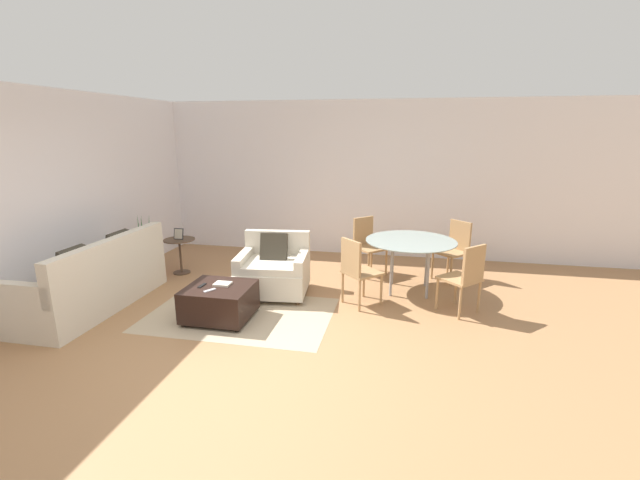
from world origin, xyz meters
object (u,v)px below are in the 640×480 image
Objects in this scene: book_stack at (223,284)px; dining_table at (411,245)px; tv_remote_primary at (202,286)px; side_table at (180,249)px; picture_frame at (179,234)px; armchair at (274,270)px; dining_chair_far_left at (367,242)px; dining_chair_near_right at (466,274)px; potted_plant at (147,260)px; dining_chair_near_left at (357,268)px; couch at (95,284)px; tv_remote_secondary at (210,290)px; ottoman at (220,301)px; dining_chair_far_right at (455,246)px.

dining_table is at bearing 31.27° from book_stack.
tv_remote_primary is 0.28× the size of side_table.
armchair is at bearing -16.97° from picture_frame.
dining_chair_far_left is (-0.67, 0.67, -0.16)m from dining_table.
book_stack is 0.22× the size of dining_chair_near_right.
dining_chair_near_left is (3.47, -0.67, 0.31)m from potted_plant.
potted_plant is at bearing -169.08° from dining_chair_far_left.
potted_plant is at bearing 168.58° from armchair.
potted_plant is 5.51× the size of picture_frame.
couch is at bearing -167.42° from dining_chair_near_left.
book_stack is (1.73, 0.05, 0.11)m from couch.
couch is 4.69m from dining_chair_near_right.
tv_remote_secondary is 1.85m from dining_chair_near_left.
potted_plant is (-1.89, 1.41, -0.02)m from ottoman.
ottoman is at bearing -47.85° from side_table.
dining_chair_far_left and dining_chair_far_right have the same top height.
side_table is 4.32m from dining_chair_near_right.
armchair reaches higher than book_stack.
couch is at bearing -170.99° from dining_chair_near_right.
tv_remote_secondary is 0.17× the size of dining_chair_far_left.
book_stack is 1.70m from dining_chair_near_left.
armchair is at bearing -16.97° from side_table.
picture_frame is at bearing 178.93° from dining_table.
armchair is 1.22m from dining_chair_near_left.
dining_table is at bearing 32.09° from ottoman.
dining_chair_far_left reaches higher than side_table.
potted_plant is 3.54m from dining_chair_near_left.
ottoman is at bearing -147.91° from dining_table.
dining_chair_near_left is at bearing -90.00° from dining_chair_far_left.
book_stack is 0.22× the size of dining_chair_far_right.
dining_chair_near_left is (-0.67, -0.67, -0.16)m from dining_table.
dining_chair_near_left is (1.55, 0.68, 0.09)m from book_stack.
side_table is (-1.29, 1.63, -0.02)m from tv_remote_secondary.
tv_remote_secondary reaches higher than ottoman.
dining_chair_near_right is at bearing 16.80° from tv_remote_secondary.
book_stack is 3.53m from dining_chair_far_right.
picture_frame reaches higher than side_table.
tv_remote_secondary is at bearing -5.48° from couch.
book_stack is at bearing -156.35° from dining_chair_near_left.
dining_table is (3.58, -0.07, 0.28)m from side_table.
side_table is at bearing 133.84° from book_stack.
couch is 1.42m from potted_plant.
couch is 2.32× the size of dining_chair_near_left.
tv_remote_secondary is at bearing -37.99° from tv_remote_primary.
tv_remote_secondary is (-0.07, -0.21, -0.01)m from book_stack.
ottoman is at bearing -47.85° from picture_frame.
dining_chair_near_left is at bearing -10.04° from armchair.
dining_chair_far_left is at bearing 135.00° from dining_chair_near_right.
side_table is (-1.34, 1.48, 0.17)m from ottoman.
dining_chair_near_right reaches higher than ottoman.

